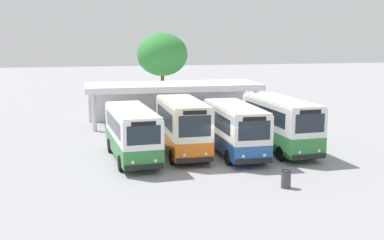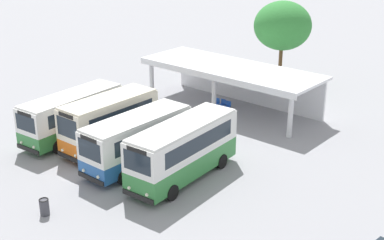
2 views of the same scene
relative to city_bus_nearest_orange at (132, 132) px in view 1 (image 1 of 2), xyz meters
The scene contains 11 objects.
ground_plane 5.98m from the city_bus_nearest_orange, 26.54° to the right, with size 180.00×180.00×0.00m, color #939399.
city_bus_nearest_orange is the anchor object (origin of this frame).
city_bus_second_in_row 3.24m from the city_bus_nearest_orange, ahead, with size 2.45×6.84×3.46m.
city_bus_middle_cream 6.39m from the city_bus_nearest_orange, ahead, with size 2.41×7.40×3.15m.
city_bus_fourth_amber 9.60m from the city_bus_nearest_orange, ahead, with size 2.76×7.91×3.39m.
terminal_canopy 13.13m from the city_bus_nearest_orange, 69.83° to the left, with size 14.46×5.11×3.40m.
waiting_chair_end_by_column 11.61m from the city_bus_nearest_orange, 70.86° to the left, with size 0.45×0.45×0.86m.
waiting_chair_second_from_end 11.88m from the city_bus_nearest_orange, 68.43° to the left, with size 0.45×0.45×0.86m.
waiting_chair_middle_seat 12.01m from the city_bus_nearest_orange, 65.78° to the left, with size 0.45×0.45×0.86m.
roadside_tree_behind_canopy 19.66m from the city_bus_nearest_orange, 75.97° to the left, with size 4.88×4.88×7.60m.
litter_bin_apron 10.05m from the city_bus_nearest_orange, 46.07° to the right, with size 0.49×0.49×0.90m.
Camera 1 is at (-7.70, -27.27, 7.59)m, focal length 47.36 mm.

